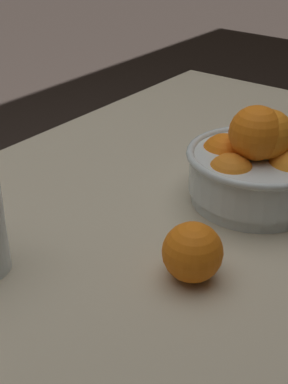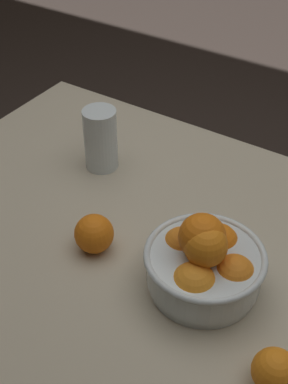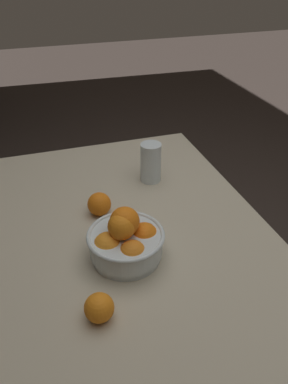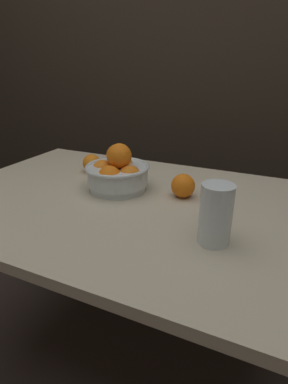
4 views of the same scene
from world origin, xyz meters
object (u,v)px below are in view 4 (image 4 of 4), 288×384
(juice_glass, at_px, (215,217))
(orange_loose_near_bowl, at_px, (92,163))
(fruit_bowl, at_px, (117,172))
(orange_loose_front, at_px, (183,186))

(juice_glass, bearing_deg, orange_loose_near_bowl, 150.44)
(orange_loose_near_bowl, bearing_deg, fruit_bowl, -32.59)
(orange_loose_near_bowl, bearing_deg, orange_loose_front, -12.22)
(orange_loose_near_bowl, bearing_deg, juice_glass, -29.56)
(orange_loose_near_bowl, height_order, orange_loose_front, orange_loose_front)
(juice_glass, height_order, orange_loose_near_bowl, juice_glass)
(orange_loose_front, bearing_deg, orange_loose_near_bowl, 167.78)
(fruit_bowl, xyz_separation_m, orange_loose_near_bowl, (-0.18, 0.12, -0.02))
(orange_loose_near_bowl, xyz_separation_m, orange_loose_front, (0.40, -0.09, 0.00))
(orange_loose_front, bearing_deg, fruit_bowl, -172.60)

